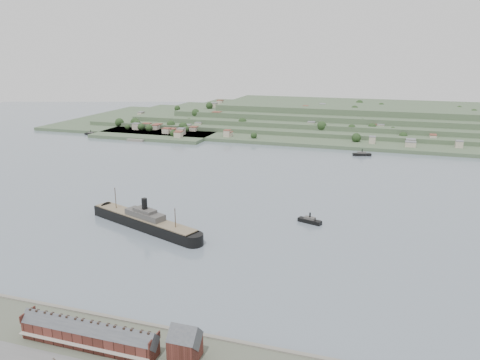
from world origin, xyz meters
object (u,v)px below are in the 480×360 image
(terrace_row, at_px, (89,334))
(gabled_building, at_px, (185,344))
(steamship, at_px, (141,220))
(tugboat, at_px, (310,220))

(terrace_row, distance_m, gabled_building, 37.74)
(gabled_building, relative_size, steamship, 0.15)
(tugboat, bearing_deg, steamship, -158.59)
(steamship, bearing_deg, gabled_building, -54.30)
(gabled_building, height_order, steamship, steamship)
(terrace_row, bearing_deg, gabled_building, 6.12)
(steamship, bearing_deg, terrace_row, -69.25)
(gabled_building, bearing_deg, steamship, 125.70)
(terrace_row, xyz_separation_m, gabled_building, (37.50, 4.02, 1.34))
(terrace_row, xyz_separation_m, tugboat, (56.32, 158.67, -5.09))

